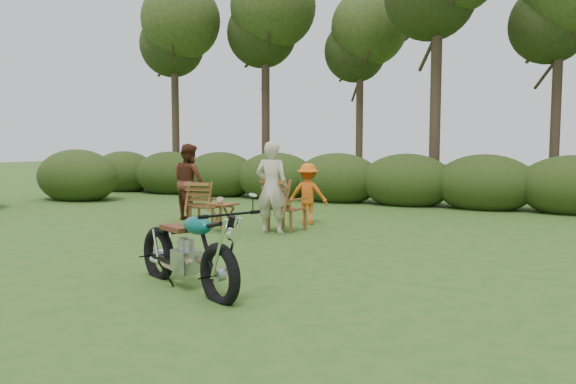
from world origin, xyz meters
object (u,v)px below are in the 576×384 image
at_px(side_table, 223,217).
at_px(adult_a, 272,233).
at_px(lawn_chair_left, 206,225).
at_px(cup, 220,201).
at_px(motorcycle, 187,288).
at_px(adult_b, 190,220).
at_px(lawn_chair_right, 287,230).
at_px(child, 308,224).

relative_size(side_table, adult_a, 0.32).
distance_m(lawn_chair_left, cup, 1.12).
distance_m(motorcycle, side_table, 4.15).
xyz_separation_m(cup, adult_b, (-1.54, 1.11, -0.59)).
distance_m(lawn_chair_right, lawn_chair_left, 1.79).
distance_m(side_table, cup, 0.33).
distance_m(adult_b, child, 2.64).
relative_size(motorcycle, side_table, 3.70).
xyz_separation_m(motorcycle, side_table, (-1.93, 3.67, 0.27)).
bearing_deg(adult_a, adult_b, -25.50).
height_order(lawn_chair_left, child, child).
height_order(lawn_chair_right, adult_b, adult_b).
height_order(adult_a, child, adult_a).
height_order(lawn_chair_left, adult_a, adult_a).
distance_m(lawn_chair_right, child, 0.92).
xyz_separation_m(lawn_chair_left, child, (1.80, 1.06, 0.00)).
bearing_deg(lawn_chair_left, adult_b, -44.36).
bearing_deg(cup, adult_b, 144.26).
bearing_deg(child, lawn_chair_left, 17.42).
height_order(side_table, child, child).
height_order(motorcycle, cup, cup).
bearing_deg(adult_b, cup, 170.34).
relative_size(adult_a, child, 1.36).
bearing_deg(adult_b, lawn_chair_right, -162.43).
distance_m(motorcycle, cup, 4.15).
bearing_deg(adult_a, lawn_chair_right, -107.56).
height_order(lawn_chair_right, side_table, side_table).
bearing_deg(cup, lawn_chair_left, 142.35).
xyz_separation_m(lawn_chair_left, adult_a, (1.70, -0.30, 0.00)).
relative_size(cup, adult_b, 0.08).
height_order(cup, adult_b, adult_b).
relative_size(lawn_chair_left, adult_a, 0.52).
height_order(lawn_chair_right, cup, cup).
xyz_separation_m(motorcycle, lawn_chair_left, (-2.70, 4.20, 0.00)).
xyz_separation_m(cup, child, (1.04, 1.65, -0.59)).
distance_m(motorcycle, lawn_chair_right, 4.44).
bearing_deg(adult_b, side_table, 171.86).
xyz_separation_m(lawn_chair_left, side_table, (0.77, -0.53, 0.27)).
bearing_deg(side_table, motorcycle, -62.24).
xyz_separation_m(lawn_chair_right, adult_b, (-2.57, 0.38, 0.00)).
height_order(motorcycle, adult_b, adult_b).
xyz_separation_m(lawn_chair_left, adult_b, (-0.79, 0.53, 0.00)).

